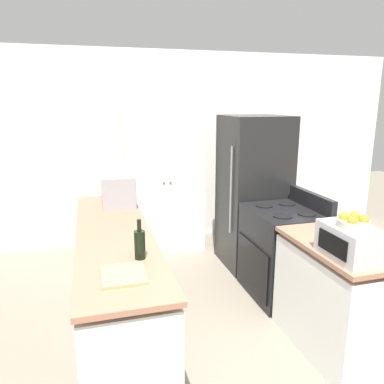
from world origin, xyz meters
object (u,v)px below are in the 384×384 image
at_px(toaster_oven, 351,242).
at_px(stove, 282,252).
at_px(microwave, 118,190).
at_px(wine_bottle, 140,244).
at_px(pantry_cabinet, 162,177).
at_px(fruit_bowl, 353,222).
at_px(refrigerator, 253,192).

bearing_deg(toaster_oven, stove, 82.55).
height_order(microwave, wine_bottle, microwave).
xyz_separation_m(pantry_cabinet, stove, (0.90, -1.60, -0.51)).
height_order(pantry_cabinet, fruit_bowl, pantry_cabinet).
bearing_deg(refrigerator, microwave, -174.91).
relative_size(wine_bottle, toaster_oven, 0.66).
bearing_deg(refrigerator, pantry_cabinet, 139.16).
bearing_deg(wine_bottle, pantry_cabinet, 75.11).
distance_m(pantry_cabinet, toaster_oven, 2.84).
xyz_separation_m(microwave, fruit_bowl, (1.40, -1.81, 0.11)).
bearing_deg(wine_bottle, fruit_bowl, -15.89).
height_order(refrigerator, microwave, refrigerator).
xyz_separation_m(stove, toaster_oven, (-0.15, -1.14, 0.55)).
xyz_separation_m(pantry_cabinet, wine_bottle, (-0.63, -2.37, 0.03)).
xyz_separation_m(refrigerator, microwave, (-1.58, -0.14, 0.16)).
bearing_deg(refrigerator, fruit_bowl, -95.41).
relative_size(refrigerator, toaster_oven, 4.18).
distance_m(refrigerator, microwave, 1.60).
height_order(toaster_oven, fruit_bowl, fruit_bowl).
bearing_deg(fruit_bowl, pantry_cabinet, 105.11).
bearing_deg(fruit_bowl, microwave, 127.66).
relative_size(toaster_oven, fruit_bowl, 2.04).
distance_m(refrigerator, toaster_oven, 1.95).
bearing_deg(wine_bottle, refrigerator, 45.08).
xyz_separation_m(refrigerator, toaster_oven, (-0.17, -1.94, 0.12)).
relative_size(pantry_cabinet, fruit_bowl, 9.28).
height_order(pantry_cabinet, refrigerator, pantry_cabinet).
bearing_deg(fruit_bowl, stove, 82.12).
bearing_deg(pantry_cabinet, toaster_oven, -74.59).
bearing_deg(stove, toaster_oven, -97.45).
xyz_separation_m(microwave, toaster_oven, (1.41, -1.80, -0.04)).
height_order(refrigerator, wine_bottle, refrigerator).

